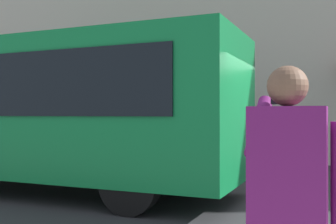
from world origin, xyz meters
The scene contains 3 objects.
ground_plane centered at (0.00, 0.00, 0.00)m, with size 60.00×60.00×0.00m, color #2B2B2D.
red_bus centered at (4.78, 0.37, 1.68)m, with size 9.05×2.54×3.08m.
pedestrian_photographer centered at (-1.04, 4.86, 1.14)m, with size 0.53×0.52×1.70m.
Camera 1 is at (-1.31, 7.15, 1.59)m, focal length 43.91 mm.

